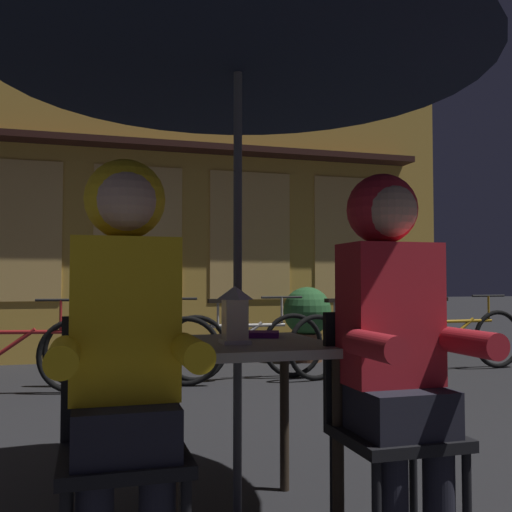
{
  "coord_description": "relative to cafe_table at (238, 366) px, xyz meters",
  "views": [
    {
      "loc": [
        -0.59,
        -2.34,
        0.99
      ],
      "look_at": [
        0.0,
        -0.28,
        1.08
      ],
      "focal_mm": 40.73,
      "sensor_mm": 36.0,
      "label": 1
    }
  ],
  "objects": [
    {
      "name": "bicycle_third",
      "position": [
        -0.2,
        3.27,
        -0.29
      ],
      "size": [
        1.64,
        0.46,
        0.84
      ],
      "color": "black",
      "rests_on": "ground_plane"
    },
    {
      "name": "bicycle_fifth",
      "position": [
        2.1,
        3.2,
        -0.29
      ],
      "size": [
        1.66,
        0.37,
        0.84
      ],
      "color": "black",
      "rests_on": "ground_plane"
    },
    {
      "name": "person_left_hooded",
      "position": [
        -0.48,
        -0.43,
        0.21
      ],
      "size": [
        0.45,
        0.56,
        1.4
      ],
      "color": "black",
      "rests_on": "ground_plane"
    },
    {
      "name": "chair_left",
      "position": [
        -0.48,
        -0.37,
        -0.15
      ],
      "size": [
        0.4,
        0.4,
        0.87
      ],
      "color": "black",
      "rests_on": "ground_plane"
    },
    {
      "name": "shopfront_building",
      "position": [
        -0.73,
        5.4,
        2.45
      ],
      "size": [
        10.0,
        0.93,
        6.2
      ],
      "color": "gold",
      "rests_on": "ground_plane"
    },
    {
      "name": "potted_plant",
      "position": [
        2.01,
        4.42,
        -0.09
      ],
      "size": [
        0.6,
        0.6,
        0.92
      ],
      "color": "brown",
      "rests_on": "ground_plane"
    },
    {
      "name": "lantern",
      "position": [
        -0.03,
        -0.07,
        0.22
      ],
      "size": [
        0.11,
        0.11,
        0.23
      ],
      "color": "white",
      "rests_on": "cafe_table"
    },
    {
      "name": "bicycle_second",
      "position": [
        -1.21,
        3.15,
        -0.29
      ],
      "size": [
        1.66,
        0.38,
        0.84
      ],
      "color": "black",
      "rests_on": "ground_plane"
    },
    {
      "name": "bicycle_furthest",
      "position": [
        3.4,
        3.28,
        -0.29
      ],
      "size": [
        1.68,
        0.12,
        0.84
      ],
      "color": "black",
      "rests_on": "ground_plane"
    },
    {
      "name": "book",
      "position": [
        0.13,
        0.18,
        0.11
      ],
      "size": [
        0.23,
        0.2,
        0.02
      ],
      "primitive_type": "cube",
      "rotation": [
        0.0,
        0.0,
        -0.33
      ],
      "color": "#661E7A",
      "rests_on": "cafe_table"
    },
    {
      "name": "chair_right",
      "position": [
        0.48,
        -0.37,
        -0.15
      ],
      "size": [
        0.4,
        0.4,
        0.87
      ],
      "color": "black",
      "rests_on": "ground_plane"
    },
    {
      "name": "cafe_table",
      "position": [
        0.0,
        0.0,
        0.0
      ],
      "size": [
        0.72,
        0.72,
        0.74
      ],
      "color": "#B2AD9E",
      "rests_on": "ground_plane"
    },
    {
      "name": "patio_umbrella",
      "position": [
        0.0,
        0.0,
        1.42
      ],
      "size": [
        2.1,
        2.1,
        2.31
      ],
      "color": "#4C4C51",
      "rests_on": "ground_plane"
    },
    {
      "name": "bicycle_fourth",
      "position": [
        0.93,
        3.33,
        -0.29
      ],
      "size": [
        1.68,
        0.08,
        0.84
      ],
      "color": "black",
      "rests_on": "ground_plane"
    },
    {
      "name": "person_right_hooded",
      "position": [
        0.48,
        -0.43,
        0.21
      ],
      "size": [
        0.45,
        0.56,
        1.4
      ],
      "color": "black",
      "rests_on": "ground_plane"
    }
  ]
}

